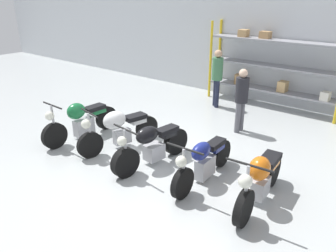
% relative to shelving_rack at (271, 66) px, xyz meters
% --- Properties ---
extents(ground_plane, '(30.00, 30.00, 0.00)m').
position_rel_shelving_rack_xyz_m(ground_plane, '(-0.28, -4.95, -1.24)').
color(ground_plane, '#B2B7B7').
extents(back_wall, '(30.00, 0.08, 3.60)m').
position_rel_shelving_rack_xyz_m(back_wall, '(-0.28, 0.37, 0.56)').
color(back_wall, silver).
rests_on(back_wall, ground_plane).
extents(shelving_rack, '(4.05, 0.63, 2.46)m').
position_rel_shelving_rack_xyz_m(shelving_rack, '(0.00, 0.00, 0.00)').
color(shelving_rack, gold).
rests_on(shelving_rack, ground_plane).
extents(motorcycle_green, '(0.71, 2.09, 1.02)m').
position_rel_shelving_rack_xyz_m(motorcycle_green, '(-2.50, -5.10, -0.78)').
color(motorcycle_green, black).
rests_on(motorcycle_green, ground_plane).
extents(motorcycle_white, '(0.75, 2.05, 1.02)m').
position_rel_shelving_rack_xyz_m(motorcycle_white, '(-1.39, -4.92, -0.74)').
color(motorcycle_white, black).
rests_on(motorcycle_white, ground_plane).
extents(motorcycle_black, '(0.72, 1.96, 0.98)m').
position_rel_shelving_rack_xyz_m(motorcycle_black, '(-0.31, -5.03, -0.81)').
color(motorcycle_black, black).
rests_on(motorcycle_black, ground_plane).
extents(motorcycle_blue, '(0.72, 1.96, 0.93)m').
position_rel_shelving_rack_xyz_m(motorcycle_blue, '(0.85, -4.91, -0.81)').
color(motorcycle_blue, black).
rests_on(motorcycle_blue, ground_plane).
extents(motorcycle_orange, '(0.72, 1.95, 1.02)m').
position_rel_shelving_rack_xyz_m(motorcycle_orange, '(1.96, -4.93, -0.76)').
color(motorcycle_orange, black).
rests_on(motorcycle_orange, ground_plane).
extents(person_browsing, '(0.45, 0.45, 1.73)m').
position_rel_shelving_rack_xyz_m(person_browsing, '(-1.22, -1.04, -0.21)').
color(person_browsing, '#1E2338').
rests_on(person_browsing, ground_plane).
extents(person_near_rack, '(0.34, 0.34, 1.60)m').
position_rel_shelving_rack_xyz_m(person_near_rack, '(0.26, -2.35, -0.30)').
color(person_near_rack, '#595960').
rests_on(person_near_rack, ground_plane).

